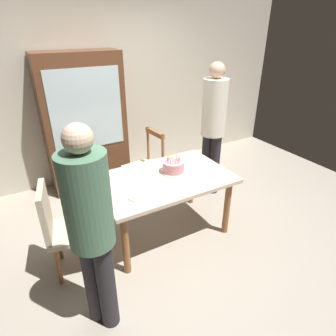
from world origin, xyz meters
TOP-DOWN VIEW (x-y plane):
  - ground at (0.00, 0.00)m, footprint 6.40×6.40m
  - back_wall at (0.00, 1.85)m, footprint 6.40×0.10m
  - dining_table at (0.00, 0.00)m, footprint 1.43×0.92m
  - birthday_cake at (0.15, 0.05)m, footprint 0.28×0.28m
  - plate_near_celebrant at (-0.39, -0.21)m, footprint 0.22×0.22m
  - plate_far_side at (-0.07, 0.21)m, footprint 0.22×0.22m
  - fork_near_celebrant at (-0.55, -0.20)m, footprint 0.18×0.05m
  - fork_far_side at (-0.23, 0.21)m, footprint 0.18×0.04m
  - fork_near_guest at (0.27, -0.20)m, footprint 0.18×0.03m
  - chair_spindle_back at (0.14, 0.78)m, footprint 0.48×0.48m
  - chair_upholstered at (-1.10, -0.03)m, footprint 0.52×0.52m
  - person_celebrant at (-0.98, -0.73)m, footprint 0.32×0.32m
  - person_guest at (1.02, 0.49)m, footprint 0.32×0.32m
  - china_cabinet at (-0.40, 1.56)m, footprint 1.10×0.45m

SIDE VIEW (x-z plane):
  - ground at x=0.00m, z-range 0.00..0.00m
  - chair_spindle_back at x=0.14m, z-range -0.02..0.93m
  - chair_upholstered at x=-1.10m, z-range 0.06..1.01m
  - dining_table at x=0.00m, z-range 0.27..1.00m
  - fork_near_celebrant at x=-0.55m, z-range 0.73..0.73m
  - fork_far_side at x=-0.23m, z-range 0.73..0.73m
  - fork_near_guest at x=0.27m, z-range 0.73..0.73m
  - plate_near_celebrant at x=-0.39m, z-range 0.73..0.74m
  - plate_far_side at x=-0.07m, z-range 0.73..0.74m
  - birthday_cake at x=0.15m, z-range 0.69..0.89m
  - china_cabinet at x=-0.40m, z-range 0.00..1.90m
  - person_celebrant at x=-0.98m, z-range 0.12..1.82m
  - person_guest at x=1.02m, z-range 0.13..1.93m
  - back_wall at x=0.00m, z-range 0.00..2.60m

